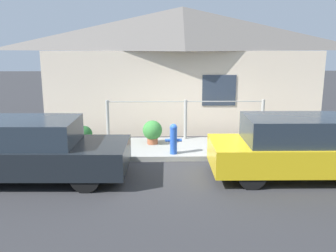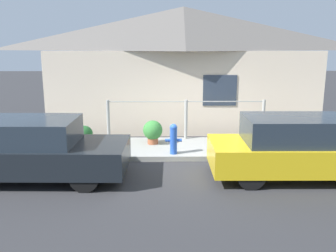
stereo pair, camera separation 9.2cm
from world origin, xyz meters
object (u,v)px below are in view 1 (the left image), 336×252
Objects in this scene: car_left at (31,150)px; potted_plant_by_fence at (84,135)px; fire_hydrant at (174,138)px; potted_plant_near_hydrant at (152,131)px; car_right at (300,148)px.

potted_plant_by_fence is at bearing 73.62° from car_left.
potted_plant_near_hydrant is at bearing 119.97° from fire_hydrant.
potted_plant_by_fence is (-5.43, 2.33, -0.25)m from car_right.
fire_hydrant is at bearing 153.13° from car_right.
potted_plant_near_hydrant is (-3.45, 2.50, -0.19)m from car_right.
car_right is 4.26m from potted_plant_near_hydrant.
fire_hydrant reaches higher than potted_plant_near_hydrant.
car_left is 1.03× the size of car_right.
car_left is at bearing -137.50° from potted_plant_near_hydrant.
potted_plant_near_hydrant is 1.19× the size of potted_plant_by_fence.
car_left reaches higher than fire_hydrant.
car_left reaches higher than potted_plant_by_fence.
car_right is at bearing -27.40° from fire_hydrant.
potted_plant_by_fence is (-1.98, -0.17, -0.05)m from potted_plant_near_hydrant.
fire_hydrant is at bearing -18.23° from potted_plant_by_fence.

